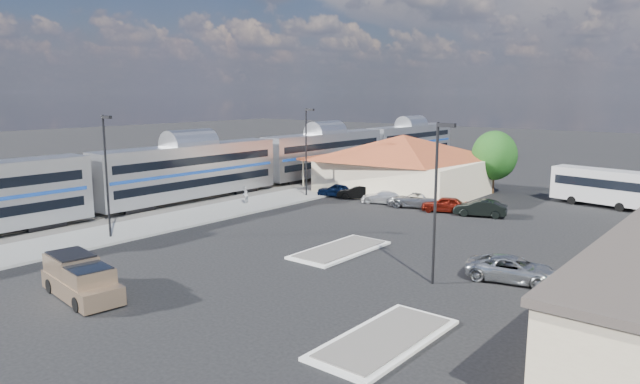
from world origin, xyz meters
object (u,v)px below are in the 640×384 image
Objects in this scene: pickup_truck at (81,280)px; suv at (513,269)px; coach_bus at (614,187)px; station_depot at (402,164)px.

pickup_truck reaches higher than suv.
pickup_truck is at bearing 168.82° from coach_bus.
station_depot is at bearing 114.93° from coach_bus.
station_depot is 20.05m from coach_bus.
pickup_truck is at bearing -84.78° from station_depot.
suv is (19.87, -20.77, -2.42)m from station_depot.
pickup_truck is (3.42, -37.49, -2.18)m from station_depot.
station_depot is 28.85m from suv.
coach_bus is at bearing -13.07° from pickup_truck.
station_depot reaches higher than suv.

